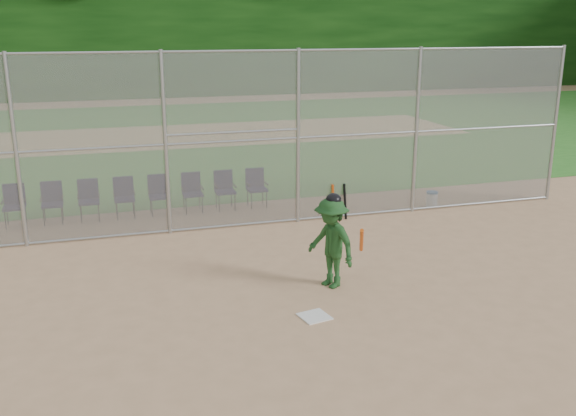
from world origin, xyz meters
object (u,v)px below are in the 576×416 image
object	(u,v)px
home_plate	(314,316)
water_cooler	(432,199)
batter_at_plate	(331,242)
chair_0	(14,206)

from	to	relation	value
home_plate	water_cooler	size ratio (longest dim) A/B	1.16
batter_at_plate	chair_0	bearing A→B (deg)	136.55
chair_0	home_plate	bearing A→B (deg)	-52.44
batter_at_plate	water_cooler	distance (m)	6.04
home_plate	batter_at_plate	xyz separation A→B (m)	(0.69, 1.12, 0.82)
batter_at_plate	chair_0	xyz separation A→B (m)	(-5.72, 5.42, -0.35)
water_cooler	home_plate	bearing A→B (deg)	-133.57
home_plate	batter_at_plate	bearing A→B (deg)	58.30
batter_at_plate	home_plate	bearing A→B (deg)	-121.70
home_plate	water_cooler	xyz separation A→B (m)	(5.02, 5.28, 0.18)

